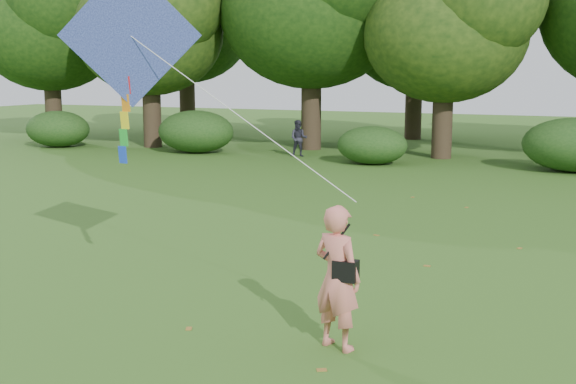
% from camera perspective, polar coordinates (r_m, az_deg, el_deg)
% --- Properties ---
extents(ground, '(100.00, 100.00, 0.00)m').
position_cam_1_polar(ground, '(10.15, -0.02, -10.46)').
color(ground, '#265114').
rests_on(ground, ground).
extents(man_kite_flyer, '(0.78, 0.63, 1.85)m').
position_cam_1_polar(man_kite_flyer, '(9.10, 3.92, -6.75)').
color(man_kite_flyer, '#E3796A').
rests_on(man_kite_flyer, ground).
extents(bystander_left, '(0.83, 0.70, 1.49)m').
position_cam_1_polar(bystander_left, '(29.32, 0.85, 4.25)').
color(bystander_left, '#292835').
rests_on(bystander_left, ground).
extents(crossbody_bag, '(0.43, 0.20, 0.72)m').
position_cam_1_polar(crossbody_bag, '(9.01, 4.56, -6.13)').
color(crossbody_bag, black).
rests_on(crossbody_bag, ground).
extents(flying_kite, '(4.69, 1.16, 3.13)m').
position_cam_1_polar(flying_kite, '(10.96, -12.37, 11.70)').
color(flying_kite, '#2763AA').
rests_on(flying_kite, ground).
extents(tree_line, '(54.70, 15.30, 9.48)m').
position_cam_1_polar(tree_line, '(31.77, 20.10, 12.87)').
color(tree_line, '#3A2D1E').
rests_on(tree_line, ground).
extents(shrub_band, '(39.15, 3.22, 1.88)m').
position_cam_1_polar(shrub_band, '(26.86, 13.70, 3.73)').
color(shrub_band, '#264919').
rests_on(shrub_band, ground).
extents(fallen_leaves, '(6.70, 13.63, 0.01)m').
position_cam_1_polar(fallen_leaves, '(14.64, 14.92, -4.47)').
color(fallen_leaves, olive).
rests_on(fallen_leaves, ground).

